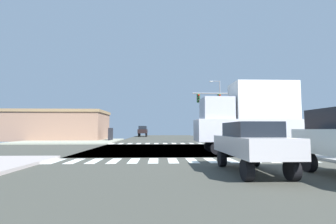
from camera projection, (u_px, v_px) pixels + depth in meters
ground at (177, 149)px, 19.40m from camera, size 90.00×90.00×0.05m
sidewalk_corner_ne at (265, 141)px, 31.87m from camera, size 12.00×12.00×0.14m
sidewalk_corner_nw at (71, 141)px, 30.85m from camera, size 12.00×12.00×0.14m
crosswalk_near at (182, 160)px, 12.12m from camera, size 13.50×2.00×0.01m
crosswalk_far at (170, 143)px, 26.67m from camera, size 13.50×2.00×0.01m
traffic_signal_mast at (222, 104)px, 26.91m from camera, size 5.74×0.55×6.14m
street_lamp at (219, 105)px, 37.25m from camera, size 1.78×0.32×9.39m
bank_building at (56, 125)px, 34.52m from camera, size 15.98×7.55×4.34m
box_truck_queued_1 at (251, 116)px, 16.29m from camera, size 7.20×2.40×4.85m
sedan_leading_2 at (251, 142)px, 8.86m from camera, size 1.80×4.30×1.88m
suv_trailing_3 at (143, 130)px, 51.79m from camera, size 1.96×4.60×2.34m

